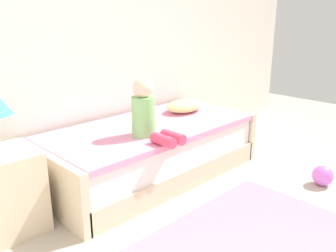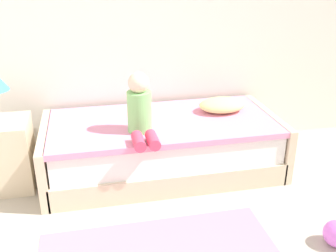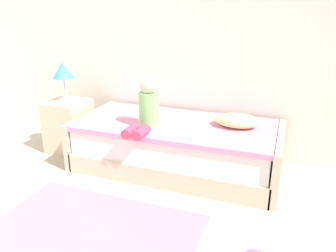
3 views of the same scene
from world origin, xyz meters
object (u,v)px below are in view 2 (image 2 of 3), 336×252
object	(u,v)px
pillow	(222,105)
nightstand	(6,155)
bed	(162,146)
child_figure	(140,110)

from	to	relation	value
pillow	nightstand	bearing A→B (deg)	-177.31
bed	pillow	world-z (taller)	pillow
child_figure	nightstand	bearing A→B (deg)	168.10
nightstand	pillow	xyz separation A→B (m)	(1.94, 0.09, 0.26)
bed	nightstand	bearing A→B (deg)	179.63
nightstand	child_figure	distance (m)	1.22
bed	child_figure	world-z (taller)	child_figure
nightstand	pillow	bearing A→B (deg)	2.69
bed	child_figure	size ratio (longest dim) A/B	4.14
bed	nightstand	distance (m)	1.35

